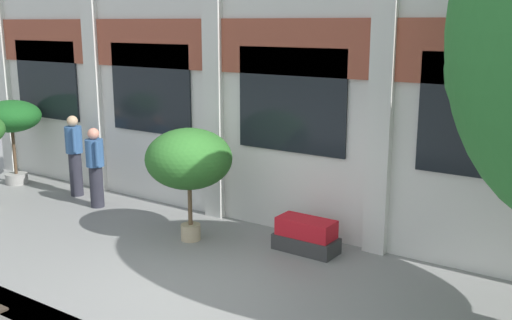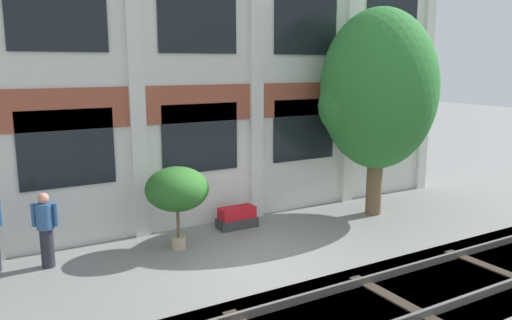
{
  "view_description": "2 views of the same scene",
  "coord_description": "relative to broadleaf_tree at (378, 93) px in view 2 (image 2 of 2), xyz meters",
  "views": [
    {
      "loc": [
        5.01,
        -5.67,
        3.48
      ],
      "look_at": [
        -0.23,
        1.97,
        1.35
      ],
      "focal_mm": 42.0,
      "sensor_mm": 36.0,
      "label": 1
    },
    {
      "loc": [
        -4.95,
        -8.63,
        4.05
      ],
      "look_at": [
        1.24,
        2.02,
        1.68
      ],
      "focal_mm": 35.0,
      "sensor_mm": 36.0,
      "label": 2
    }
  ],
  "objects": [
    {
      "name": "ground_plane",
      "position": [
        -4.48,
        -1.18,
        -3.3
      ],
      "size": [
        80.0,
        80.0,
        0.0
      ],
      "primitive_type": "plane",
      "color": "gray"
    },
    {
      "name": "broadleaf_tree",
      "position": [
        0.0,
        0.0,
        0.0
      ],
      "size": [
        3.22,
        3.07,
        5.5
      ],
      "color": "brown",
      "rests_on": "ground"
    },
    {
      "name": "apartment_facade",
      "position": [
        -4.48,
        1.7,
        0.68
      ],
      "size": [
        16.08,
        0.64,
        8.0
      ],
      "color": "silver",
      "rests_on": "ground"
    },
    {
      "name": "resident_watching_tracks",
      "position": [
        -8.28,
        0.56,
        -2.47
      ],
      "size": [
        0.48,
        0.34,
        1.55
      ],
      "rotation": [
        0.0,
        0.0,
        -2.05
      ],
      "color": "#282833",
      "rests_on": "ground"
    },
    {
      "name": "potted_plant_square_trough",
      "position": [
        -3.8,
        0.83,
        -3.05
      ],
      "size": [
        1.01,
        0.49,
        0.53
      ],
      "color": "#333333",
      "rests_on": "ground"
    },
    {
      "name": "potted_plant_tall_urn",
      "position": [
        -5.61,
        0.2,
        -1.95
      ],
      "size": [
        1.39,
        1.39,
        1.85
      ],
      "color": "tan",
      "rests_on": "ground"
    }
  ]
}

